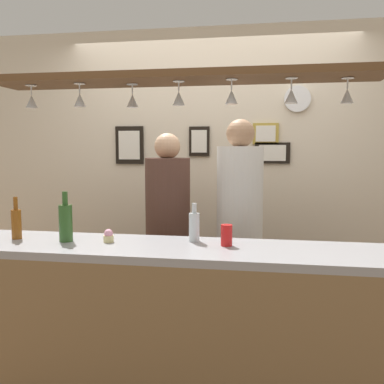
{
  "coord_description": "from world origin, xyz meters",
  "views": [
    {
      "loc": [
        0.47,
        -2.66,
        1.55
      ],
      "look_at": [
        0.0,
        0.1,
        1.26
      ],
      "focal_mm": 39.53,
      "sensor_mm": 36.0,
      "label": 1
    }
  ],
  "objects_px": {
    "cupcake": "(109,236)",
    "picture_frame_lower_pair": "(272,153)",
    "picture_frame_caricature": "(129,145)",
    "picture_frame_upper_small": "(266,134)",
    "bottle_beer_amber_tall": "(16,223)",
    "wall_clock": "(297,99)",
    "bottle_soda_clear": "(194,226)",
    "bottle_champagne_green": "(66,222)",
    "picture_frame_crest": "(199,141)",
    "person_left_brown_shirt": "(168,220)",
    "person_right_white_patterned_shirt": "(240,214)",
    "drink_can": "(227,235)"
  },
  "relations": [
    {
      "from": "drink_can",
      "to": "picture_frame_caricature",
      "type": "distance_m",
      "value": 1.76
    },
    {
      "from": "bottle_champagne_green",
      "to": "cupcake",
      "type": "height_order",
      "value": "bottle_champagne_green"
    },
    {
      "from": "picture_frame_caricature",
      "to": "picture_frame_lower_pair",
      "type": "distance_m",
      "value": 1.28
    },
    {
      "from": "person_left_brown_shirt",
      "to": "bottle_champagne_green",
      "type": "bearing_deg",
      "value": -119.38
    },
    {
      "from": "picture_frame_caricature",
      "to": "bottle_soda_clear",
      "type": "bearing_deg",
      "value": -57.46
    },
    {
      "from": "picture_frame_caricature",
      "to": "wall_clock",
      "type": "relative_size",
      "value": 1.55
    },
    {
      "from": "drink_can",
      "to": "wall_clock",
      "type": "bearing_deg",
      "value": 70.7
    },
    {
      "from": "bottle_soda_clear",
      "to": "picture_frame_crest",
      "type": "height_order",
      "value": "picture_frame_crest"
    },
    {
      "from": "picture_frame_crest",
      "to": "picture_frame_caricature",
      "type": "height_order",
      "value": "picture_frame_caricature"
    },
    {
      "from": "picture_frame_lower_pair",
      "to": "picture_frame_caricature",
      "type": "bearing_deg",
      "value": 180.0
    },
    {
      "from": "picture_frame_lower_pair",
      "to": "person_left_brown_shirt",
      "type": "bearing_deg",
      "value": -142.14
    },
    {
      "from": "bottle_beer_amber_tall",
      "to": "cupcake",
      "type": "distance_m",
      "value": 0.59
    },
    {
      "from": "bottle_beer_amber_tall",
      "to": "bottle_champagne_green",
      "type": "relative_size",
      "value": 0.87
    },
    {
      "from": "person_right_white_patterned_shirt",
      "to": "picture_frame_crest",
      "type": "relative_size",
      "value": 6.78
    },
    {
      "from": "bottle_beer_amber_tall",
      "to": "picture_frame_upper_small",
      "type": "xyz_separation_m",
      "value": [
        1.5,
        1.38,
        0.58
      ]
    },
    {
      "from": "bottle_beer_amber_tall",
      "to": "drink_can",
      "type": "relative_size",
      "value": 2.13
    },
    {
      "from": "drink_can",
      "to": "wall_clock",
      "type": "relative_size",
      "value": 0.55
    },
    {
      "from": "bottle_champagne_green",
      "to": "picture_frame_caricature",
      "type": "distance_m",
      "value": 1.47
    },
    {
      "from": "picture_frame_caricature",
      "to": "picture_frame_upper_small",
      "type": "xyz_separation_m",
      "value": [
        1.22,
        0.0,
        0.1
      ]
    },
    {
      "from": "bottle_soda_clear",
      "to": "bottle_champagne_green",
      "type": "distance_m",
      "value": 0.77
    },
    {
      "from": "person_left_brown_shirt",
      "to": "wall_clock",
      "type": "height_order",
      "value": "wall_clock"
    },
    {
      "from": "bottle_champagne_green",
      "to": "wall_clock",
      "type": "relative_size",
      "value": 1.36
    },
    {
      "from": "picture_frame_upper_small",
      "to": "bottle_soda_clear",
      "type": "bearing_deg",
      "value": -108.05
    },
    {
      "from": "person_left_brown_shirt",
      "to": "picture_frame_upper_small",
      "type": "xyz_separation_m",
      "value": [
        0.73,
        0.61,
        0.67
      ]
    },
    {
      "from": "person_left_brown_shirt",
      "to": "person_right_white_patterned_shirt",
      "type": "distance_m",
      "value": 0.55
    },
    {
      "from": "bottle_beer_amber_tall",
      "to": "wall_clock",
      "type": "relative_size",
      "value": 1.18
    },
    {
      "from": "picture_frame_caricature",
      "to": "person_right_white_patterned_shirt",
      "type": "bearing_deg",
      "value": -30.42
    },
    {
      "from": "cupcake",
      "to": "wall_clock",
      "type": "distance_m",
      "value": 2.03
    },
    {
      "from": "person_left_brown_shirt",
      "to": "drink_can",
      "type": "relative_size",
      "value": 13.64
    },
    {
      "from": "picture_frame_crest",
      "to": "picture_frame_caricature",
      "type": "distance_m",
      "value": 0.64
    },
    {
      "from": "person_right_white_patterned_shirt",
      "to": "bottle_beer_amber_tall",
      "type": "distance_m",
      "value": 1.53
    },
    {
      "from": "person_right_white_patterned_shirt",
      "to": "picture_frame_caricature",
      "type": "distance_m",
      "value": 1.31
    },
    {
      "from": "picture_frame_caricature",
      "to": "picture_frame_upper_small",
      "type": "height_order",
      "value": "picture_frame_upper_small"
    },
    {
      "from": "person_right_white_patterned_shirt",
      "to": "bottle_soda_clear",
      "type": "bearing_deg",
      "value": -109.43
    },
    {
      "from": "bottle_beer_amber_tall",
      "to": "cupcake",
      "type": "relative_size",
      "value": 3.33
    },
    {
      "from": "bottle_soda_clear",
      "to": "picture_frame_lower_pair",
      "type": "xyz_separation_m",
      "value": [
        0.47,
        1.27,
        0.42
      ]
    },
    {
      "from": "person_right_white_patterned_shirt",
      "to": "picture_frame_crest",
      "type": "xyz_separation_m",
      "value": [
        -0.4,
        0.61,
        0.55
      ]
    },
    {
      "from": "cupcake",
      "to": "wall_clock",
      "type": "relative_size",
      "value": 0.35
    },
    {
      "from": "bottle_champagne_green",
      "to": "picture_frame_crest",
      "type": "relative_size",
      "value": 1.15
    },
    {
      "from": "bottle_beer_amber_tall",
      "to": "drink_can",
      "type": "xyz_separation_m",
      "value": [
        1.29,
        0.03,
        -0.04
      ]
    },
    {
      "from": "cupcake",
      "to": "picture_frame_lower_pair",
      "type": "relative_size",
      "value": 0.26
    },
    {
      "from": "cupcake",
      "to": "picture_frame_upper_small",
      "type": "distance_m",
      "value": 1.77
    },
    {
      "from": "person_left_brown_shirt",
      "to": "picture_frame_crest",
      "type": "relative_size",
      "value": 6.4
    },
    {
      "from": "picture_frame_crest",
      "to": "wall_clock",
      "type": "bearing_deg",
      "value": -0.43
    },
    {
      "from": "picture_frame_lower_pair",
      "to": "wall_clock",
      "type": "height_order",
      "value": "wall_clock"
    },
    {
      "from": "picture_frame_lower_pair",
      "to": "drink_can",
      "type": "bearing_deg",
      "value": -101.38
    },
    {
      "from": "bottle_champagne_green",
      "to": "picture_frame_upper_small",
      "type": "distance_m",
      "value": 1.91
    },
    {
      "from": "picture_frame_crest",
      "to": "cupcake",
      "type": "bearing_deg",
      "value": -103.58
    },
    {
      "from": "bottle_soda_clear",
      "to": "drink_can",
      "type": "height_order",
      "value": "bottle_soda_clear"
    },
    {
      "from": "picture_frame_crest",
      "to": "bottle_soda_clear",
      "type": "bearing_deg",
      "value": -82.59
    }
  ]
}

